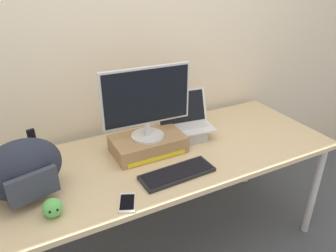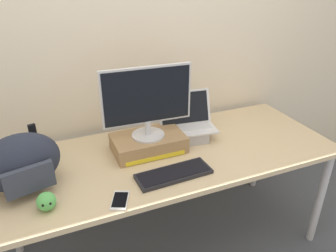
{
  "view_description": "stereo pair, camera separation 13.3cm",
  "coord_description": "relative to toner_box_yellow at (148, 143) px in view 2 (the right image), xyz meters",
  "views": [
    {
      "loc": [
        -0.76,
        -1.47,
        1.77
      ],
      "look_at": [
        0.0,
        0.0,
        0.93
      ],
      "focal_mm": 34.69,
      "sensor_mm": 36.0,
      "label": 1
    },
    {
      "loc": [
        -0.64,
        -1.52,
        1.77
      ],
      "look_at": [
        0.0,
        0.0,
        0.93
      ],
      "focal_mm": 34.69,
      "sensor_mm": 36.0,
      "label": 2
    }
  ],
  "objects": [
    {
      "name": "messenger_backpack",
      "position": [
        -0.69,
        -0.1,
        0.1
      ],
      "size": [
        0.42,
        0.32,
        0.29
      ],
      "rotation": [
        0.0,
        0.0,
        0.23
      ],
      "color": "#232838",
      "rests_on": "desk"
    },
    {
      "name": "back_wall",
      "position": [
        0.1,
        0.42,
        0.5
      ],
      "size": [
        7.0,
        0.1,
        2.6
      ],
      "primitive_type": "cube",
      "color": "beige",
      "rests_on": "ground"
    },
    {
      "name": "ground_plane",
      "position": [
        0.1,
        -0.08,
        -0.8
      ],
      "size": [
        20.0,
        20.0,
        0.0
      ],
      "primitive_type": "plane",
      "color": "#474C56"
    },
    {
      "name": "external_keyboard",
      "position": [
        0.04,
        -0.3,
        -0.04
      ],
      "size": [
        0.41,
        0.16,
        0.02
      ],
      "rotation": [
        0.0,
        0.0,
        0.04
      ],
      "color": "black",
      "rests_on": "desk"
    },
    {
      "name": "cell_phone",
      "position": [
        -0.28,
        -0.39,
        -0.04
      ],
      "size": [
        0.12,
        0.16,
        0.01
      ],
      "rotation": [
        0.0,
        0.0,
        -0.42
      ],
      "color": "silver",
      "rests_on": "desk"
    },
    {
      "name": "open_laptop",
      "position": [
        0.28,
        0.05,
        0.01
      ],
      "size": [
        0.37,
        0.27,
        0.29
      ],
      "rotation": [
        0.0,
        0.0,
        -0.12
      ],
      "color": "#ADADB2",
      "rests_on": "desk"
    },
    {
      "name": "toner_box_yellow",
      "position": [
        0.0,
        0.0,
        0.0
      ],
      "size": [
        0.42,
        0.26,
        0.1
      ],
      "color": "#9E7A51",
      "rests_on": "desk"
    },
    {
      "name": "plush_toy",
      "position": [
        -0.6,
        -0.32,
        -0.0
      ],
      "size": [
        0.09,
        0.09,
        0.09
      ],
      "color": "#56B256",
      "rests_on": "desk"
    },
    {
      "name": "coffee_mug",
      "position": [
        -0.59,
        0.13,
        0.0
      ],
      "size": [
        0.13,
        0.08,
        0.1
      ],
      "color": "#1E7F70",
      "rests_on": "desk"
    },
    {
      "name": "desk",
      "position": [
        0.1,
        -0.08,
        -0.11
      ],
      "size": [
        2.03,
        0.8,
        0.75
      ],
      "color": "tan",
      "rests_on": "ground"
    },
    {
      "name": "desktop_monitor",
      "position": [
        -0.0,
        -0.0,
        0.27
      ],
      "size": [
        0.52,
        0.19,
        0.42
      ],
      "rotation": [
        0.0,
        0.0,
        -0.05
      ],
      "color": "silver",
      "rests_on": "toner_box_yellow"
    }
  ]
}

